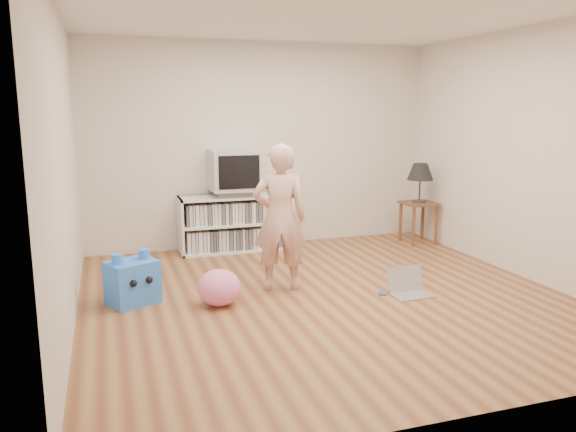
% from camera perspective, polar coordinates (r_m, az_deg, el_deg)
% --- Properties ---
extents(ground, '(4.50, 4.50, 0.00)m').
position_cam_1_polar(ground, '(5.44, 3.78, -8.13)').
color(ground, brown).
rests_on(ground, ground).
extents(walls, '(4.52, 4.52, 2.60)m').
position_cam_1_polar(walls, '(5.17, 3.96, 5.63)').
color(walls, beige).
rests_on(walls, ground).
extents(ceiling, '(4.50, 4.50, 0.01)m').
position_cam_1_polar(ceiling, '(5.21, 4.16, 20.00)').
color(ceiling, white).
rests_on(ceiling, walls).
extents(media_unit, '(1.40, 0.45, 0.70)m').
position_cam_1_polar(media_unit, '(7.12, -5.40, -0.68)').
color(media_unit, white).
rests_on(media_unit, ground).
extents(dvd_deck, '(0.45, 0.35, 0.07)m').
position_cam_1_polar(dvd_deck, '(7.04, -5.42, 2.37)').
color(dvd_deck, gray).
rests_on(dvd_deck, media_unit).
extents(crt_tv, '(0.60, 0.53, 0.50)m').
position_cam_1_polar(crt_tv, '(7.00, -5.46, 4.68)').
color(crt_tv, '#B1B1B6').
rests_on(crt_tv, dvd_deck).
extents(side_table, '(0.42, 0.42, 0.55)m').
position_cam_1_polar(side_table, '(7.65, 13.12, 0.40)').
color(side_table, brown).
rests_on(side_table, ground).
extents(table_lamp, '(0.34, 0.34, 0.52)m').
position_cam_1_polar(table_lamp, '(7.57, 13.29, 4.31)').
color(table_lamp, '#333333').
rests_on(table_lamp, side_table).
extents(person, '(0.59, 0.45, 1.45)m').
position_cam_1_polar(person, '(5.45, -0.83, -0.20)').
color(person, beige).
rests_on(person, ground).
extents(laptop, '(0.38, 0.31, 0.26)m').
position_cam_1_polar(laptop, '(5.59, 12.13, -7.09)').
color(laptop, silver).
rests_on(laptop, ground).
extents(playing_cards, '(0.09, 0.11, 0.02)m').
position_cam_1_polar(playing_cards, '(5.55, 9.57, -7.77)').
color(playing_cards, '#3F50A8').
rests_on(playing_cards, ground).
extents(plush_blue, '(0.52, 0.48, 0.49)m').
position_cam_1_polar(plush_blue, '(5.38, -15.52, -6.41)').
color(plush_blue, '#2D7AFB').
rests_on(plush_blue, ground).
extents(plush_pink, '(0.44, 0.44, 0.33)m').
position_cam_1_polar(plush_pink, '(5.18, -7.01, -7.23)').
color(plush_pink, pink).
rests_on(plush_pink, ground).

